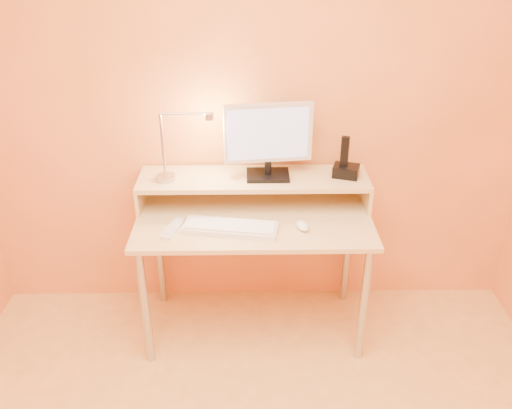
{
  "coord_description": "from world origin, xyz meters",
  "views": [
    {
      "loc": [
        -0.03,
        -1.19,
        2.09
      ],
      "look_at": [
        0.01,
        1.13,
        0.82
      ],
      "focal_mm": 37.61,
      "sensor_mm": 36.0,
      "label": 1
    }
  ],
  "objects_px": {
    "keyboard": "(230,228)",
    "remote_control": "(173,228)",
    "lamp_base": "(166,178)",
    "phone_dock": "(346,171)",
    "mouse": "(302,226)",
    "monitor_panel": "(268,133)"
  },
  "relations": [
    {
      "from": "lamp_base",
      "to": "keyboard",
      "type": "distance_m",
      "value": 0.44
    },
    {
      "from": "lamp_base",
      "to": "mouse",
      "type": "relative_size",
      "value": 1.0
    },
    {
      "from": "keyboard",
      "to": "remote_control",
      "type": "distance_m",
      "value": 0.28
    },
    {
      "from": "lamp_base",
      "to": "phone_dock",
      "type": "height_order",
      "value": "phone_dock"
    },
    {
      "from": "monitor_panel",
      "to": "phone_dock",
      "type": "xyz_separation_m",
      "value": [
        0.41,
        -0.01,
        -0.21
      ]
    },
    {
      "from": "phone_dock",
      "to": "remote_control",
      "type": "distance_m",
      "value": 0.94
    },
    {
      "from": "remote_control",
      "to": "mouse",
      "type": "bearing_deg",
      "value": 15.9
    },
    {
      "from": "lamp_base",
      "to": "phone_dock",
      "type": "xyz_separation_m",
      "value": [
        0.93,
        0.03,
        0.02
      ]
    },
    {
      "from": "keyboard",
      "to": "mouse",
      "type": "xyz_separation_m",
      "value": [
        0.35,
        0.0,
        0.01
      ]
    },
    {
      "from": "phone_dock",
      "to": "remote_control",
      "type": "bearing_deg",
      "value": -145.47
    },
    {
      "from": "monitor_panel",
      "to": "mouse",
      "type": "height_order",
      "value": "monitor_panel"
    },
    {
      "from": "phone_dock",
      "to": "mouse",
      "type": "distance_m",
      "value": 0.4
    },
    {
      "from": "monitor_panel",
      "to": "lamp_base",
      "type": "distance_m",
      "value": 0.57
    },
    {
      "from": "remote_control",
      "to": "phone_dock",
      "type": "bearing_deg",
      "value": 32.36
    },
    {
      "from": "monitor_panel",
      "to": "phone_dock",
      "type": "distance_m",
      "value": 0.46
    },
    {
      "from": "monitor_panel",
      "to": "remote_control",
      "type": "relative_size",
      "value": 2.37
    },
    {
      "from": "lamp_base",
      "to": "phone_dock",
      "type": "bearing_deg",
      "value": 1.84
    },
    {
      "from": "keyboard",
      "to": "remote_control",
      "type": "height_order",
      "value": "keyboard"
    },
    {
      "from": "phone_dock",
      "to": "keyboard",
      "type": "xyz_separation_m",
      "value": [
        -0.6,
        -0.27,
        -0.18
      ]
    },
    {
      "from": "phone_dock",
      "to": "mouse",
      "type": "xyz_separation_m",
      "value": [
        -0.24,
        -0.26,
        -0.17
      ]
    },
    {
      "from": "mouse",
      "to": "remote_control",
      "type": "height_order",
      "value": "mouse"
    },
    {
      "from": "mouse",
      "to": "keyboard",
      "type": "bearing_deg",
      "value": 166.82
    }
  ]
}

